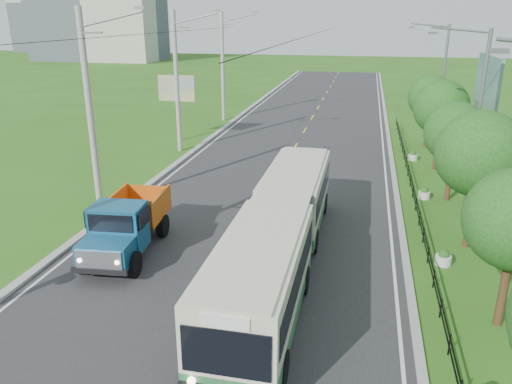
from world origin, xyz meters
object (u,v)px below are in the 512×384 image
(streetlight_far, at_px, (441,80))
(planter_mid, at_px, (424,193))
(billboard_right, at_px, (487,88))
(tree_fourth, at_px, (456,135))
(planter_near, at_px, (443,258))
(pole_mid, at_px, (177,82))
(pole_far, at_px, (223,66))
(tree_third, at_px, (480,158))
(planter_far, at_px, (413,156))
(bus, at_px, (280,229))
(dump_truck, at_px, (126,222))
(tree_fifth, at_px, (442,111))
(tree_back, at_px, (431,99))
(pole_near, at_px, (90,111))
(streetlight_mid, at_px, (476,112))
(billboard_left, at_px, (177,93))

(streetlight_far, bearing_deg, planter_mid, -98.30)
(planter_mid, bearing_deg, billboard_right, 58.34)
(tree_fourth, xyz_separation_m, planter_near, (-1.26, -8.14, -3.30))
(pole_mid, bearing_deg, pole_far, 90.00)
(tree_third, xyz_separation_m, billboard_right, (2.44, 11.86, 1.36))
(planter_far, xyz_separation_m, bus, (-6.40, -17.96, 1.52))
(billboard_right, height_order, dump_truck, billboard_right)
(pole_far, distance_m, planter_near, 32.19)
(tree_fifth, height_order, tree_back, tree_fifth)
(pole_near, relative_size, billboard_right, 1.37)
(streetlight_mid, height_order, dump_truck, streetlight_mid)
(pole_mid, relative_size, planter_far, 14.93)
(billboard_right, bearing_deg, bus, -122.33)
(tree_back, height_order, streetlight_far, streetlight_far)
(pole_far, xyz_separation_m, tree_third, (18.12, -24.86, -1.11))
(streetlight_far, relative_size, bus, 0.58)
(tree_third, distance_m, streetlight_mid, 5.98)
(streetlight_mid, height_order, billboard_right, streetlight_mid)
(billboard_left, bearing_deg, tree_fourth, -26.99)
(tree_third, xyz_separation_m, planter_near, (-1.26, -2.14, -3.70))
(tree_fifth, bearing_deg, tree_fourth, -90.00)
(tree_fourth, bearing_deg, planter_near, -98.77)
(tree_third, distance_m, tree_fifth, 12.00)
(pole_mid, height_order, bus, pole_mid)
(pole_near, relative_size, billboard_left, 1.92)
(billboard_left, bearing_deg, dump_truck, -75.43)
(tree_back, bearing_deg, planter_mid, -95.91)
(pole_near, height_order, tree_fourth, pole_near)
(pole_mid, distance_m, tree_fourth, 19.43)
(planter_near, relative_size, billboard_left, 0.13)
(pole_near, distance_m, dump_truck, 7.10)
(billboard_left, bearing_deg, planter_near, -44.84)
(streetlight_far, bearing_deg, bus, -109.41)
(planter_near, bearing_deg, tree_third, 59.59)
(planter_mid, bearing_deg, pole_far, 131.59)
(pole_far, distance_m, tree_third, 30.78)
(pole_mid, xyz_separation_m, bus, (10.46, -16.96, -3.29))
(billboard_left, height_order, dump_truck, billboard_left)
(pole_far, distance_m, tree_fourth, 26.20)
(pole_mid, bearing_deg, billboard_right, -2.78)
(pole_near, bearing_deg, dump_truck, -50.27)
(planter_mid, bearing_deg, planter_near, -90.00)
(pole_near, distance_m, billboard_right, 23.32)
(tree_fifth, relative_size, bus, 0.37)
(pole_near, relative_size, bus, 0.64)
(planter_far, bearing_deg, billboard_left, 173.69)
(tree_fourth, height_order, billboard_right, billboard_right)
(dump_truck, bearing_deg, planter_mid, 31.24)
(tree_fourth, xyz_separation_m, tree_fifth, (0.00, 6.00, 0.27))
(billboard_right, bearing_deg, billboard_left, 169.60)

